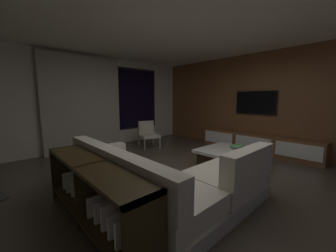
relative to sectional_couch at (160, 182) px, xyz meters
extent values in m
plane|color=#473D33|center=(0.82, 0.10, -0.29)|extent=(9.20, 9.20, 0.00)
cube|color=silver|center=(0.82, 3.76, 1.06)|extent=(6.60, 0.12, 2.70)
cube|color=black|center=(2.12, 3.70, 1.16)|extent=(1.52, 0.02, 2.02)
cube|color=black|center=(2.12, 3.68, 1.16)|extent=(1.40, 0.03, 1.90)
cube|color=#BCB5A3|center=(0.27, 3.58, 1.01)|extent=(2.10, 0.12, 2.60)
cube|color=brown|center=(3.88, 0.10, 1.06)|extent=(0.12, 7.80, 2.70)
plane|color=silver|center=(0.82, 0.10, 2.41)|extent=(8.20, 8.20, 0.00)
cube|color=#B1A997|center=(-0.24, 0.23, -0.20)|extent=(0.90, 2.50, 0.18)
cube|color=beige|center=(-0.24, 0.23, 0.01)|extent=(0.86, 2.42, 0.24)
cube|color=beige|center=(-0.59, 0.23, 0.33)|extent=(0.20, 2.50, 0.40)
cube|color=beige|center=(-0.24, 1.38, 0.22)|extent=(0.90, 0.20, 0.18)
cube|color=#B1A997|center=(0.74, -0.57, -0.20)|extent=(1.10, 0.90, 0.18)
cube|color=beige|center=(0.74, -0.57, 0.01)|extent=(1.07, 0.86, 0.24)
cube|color=beige|center=(0.74, -0.92, 0.33)|extent=(1.10, 0.20, 0.40)
cube|color=beige|center=(-0.47, 0.78, 0.29)|extent=(0.10, 0.36, 0.36)
cube|color=#B2A893|center=(-0.47, -0.07, 0.29)|extent=(0.10, 0.36, 0.36)
cube|color=#322510|center=(2.06, 0.10, -0.14)|extent=(1.00, 1.00, 0.30)
cube|color=white|center=(2.06, 0.10, 0.04)|extent=(1.16, 1.16, 0.06)
cube|color=tan|center=(2.20, 0.02, 0.09)|extent=(0.23, 0.16, 0.03)
cube|color=purple|center=(2.21, 0.03, 0.12)|extent=(0.21, 0.21, 0.03)
cube|color=#4FAB58|center=(2.21, 0.01, 0.15)|extent=(0.26, 0.21, 0.03)
cylinder|color=#B2ADA0|center=(1.94, 2.29, -0.11)|extent=(0.04, 0.04, 0.36)
cylinder|color=#B2ADA0|center=(1.48, 2.42, -0.11)|extent=(0.04, 0.04, 0.36)
cylinder|color=#B2ADA0|center=(2.08, 2.78, -0.11)|extent=(0.04, 0.04, 0.36)
cylinder|color=#B2ADA0|center=(1.61, 2.90, -0.11)|extent=(0.04, 0.04, 0.36)
cube|color=beige|center=(1.78, 2.60, 0.07)|extent=(0.67, 0.68, 0.08)
cube|color=beige|center=(1.84, 2.83, 0.30)|extent=(0.49, 0.21, 0.38)
cube|color=brown|center=(3.60, 0.20, -0.03)|extent=(0.44, 3.10, 0.52)
cube|color=white|center=(3.37, -0.84, 0.00)|extent=(0.02, 0.93, 0.33)
cube|color=white|center=(3.37, 0.20, 0.00)|extent=(0.02, 0.93, 0.33)
cube|color=white|center=(3.37, 1.25, 0.00)|extent=(0.02, 0.93, 0.33)
cube|color=black|center=(3.56, -0.65, -0.17)|extent=(0.33, 0.68, 0.19)
cube|color=#95A7C7|center=(3.56, -0.91, -0.17)|extent=(0.03, 0.04, 0.18)
cube|color=#ABC598|center=(3.56, -0.81, -0.18)|extent=(0.03, 0.04, 0.17)
cube|color=#AD75CD|center=(3.56, -0.70, -0.18)|extent=(0.03, 0.04, 0.16)
cube|color=tan|center=(3.56, -0.60, -0.18)|extent=(0.03, 0.04, 0.18)
cube|color=#6A4774|center=(3.56, -0.49, -0.19)|extent=(0.03, 0.04, 0.14)
cube|color=#CAB97C|center=(3.56, -0.39, -0.17)|extent=(0.03, 0.04, 0.19)
cube|color=black|center=(3.78, 0.35, 1.06)|extent=(0.04, 1.11, 0.64)
cube|color=black|center=(3.77, 0.35, 1.06)|extent=(0.05, 1.07, 0.60)
cube|color=#322510|center=(-0.91, 0.13, 0.43)|extent=(0.40, 2.10, 0.04)
cube|color=#322510|center=(-0.91, 0.13, -0.15)|extent=(0.38, 2.04, 0.03)
cube|color=#322510|center=(-0.91, -0.90, 0.08)|extent=(0.40, 0.04, 0.74)
cube|color=#322510|center=(-0.91, 1.16, 0.08)|extent=(0.40, 0.04, 0.74)
cube|color=#322510|center=(-0.91, 0.13, 0.08)|extent=(0.38, 0.03, 0.74)
cube|color=silver|center=(-0.92, -0.74, 0.00)|extent=(0.18, 0.04, 0.27)
cube|color=silver|center=(-0.92, -0.58, -0.01)|extent=(0.18, 0.04, 0.26)
cube|color=white|center=(-0.91, -0.42, -0.02)|extent=(0.18, 0.04, 0.24)
cube|color=silver|center=(-0.90, -0.26, 0.00)|extent=(0.18, 0.04, 0.27)
cube|color=white|center=(-0.91, -0.11, -0.02)|extent=(0.18, 0.04, 0.23)
cube|color=silver|center=(-0.92, 0.05, -0.02)|extent=(0.18, 0.04, 0.23)
cube|color=silver|center=(-0.91, 0.21, 0.00)|extent=(0.18, 0.04, 0.26)
cube|color=silver|center=(-0.92, 0.37, -0.01)|extent=(0.18, 0.04, 0.25)
cube|color=white|center=(-0.90, 0.52, -0.01)|extent=(0.18, 0.04, 0.24)
cube|color=silver|center=(-0.90, 0.68, -0.02)|extent=(0.18, 0.04, 0.23)
cube|color=silver|center=(-0.92, 0.84, -0.02)|extent=(0.18, 0.04, 0.22)
cube|color=silver|center=(-0.92, 1.00, -0.02)|extent=(0.18, 0.04, 0.23)
camera|label=1|loc=(-1.71, -2.01, 1.17)|focal=20.94mm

